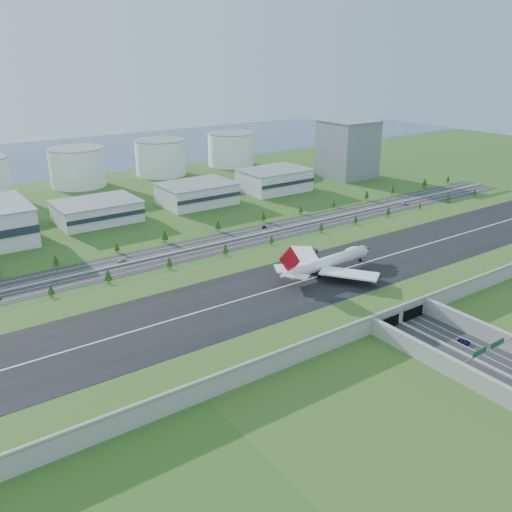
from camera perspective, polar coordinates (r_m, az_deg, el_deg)
ground at (r=296.38m, az=7.61°, el=-3.29°), size 1200.00×1200.00×0.00m
airfield_deck at (r=294.67m, az=7.66°, el=-2.56°), size 520.00×100.00×9.20m
underpass_road at (r=240.21m, az=24.00°, el=-10.28°), size 38.80×120.40×8.00m
sign_gantry_near at (r=240.34m, az=23.24°, el=-9.17°), size 38.70×0.70×9.80m
north_expressway at (r=366.49m, az=-2.38°, el=1.70°), size 560.00×36.00×0.12m
tree_row at (r=373.32m, az=-0.61°, el=2.83°), size 501.21×48.60×8.33m
hangar_mid_a at (r=422.43m, az=-16.39°, el=4.53°), size 58.00×42.00×15.00m
hangar_mid_b at (r=454.74m, az=-6.25°, el=6.52°), size 58.00×42.00×17.00m
hangar_mid_c at (r=496.64m, az=1.91°, el=7.98°), size 58.00×42.00×19.00m
office_tower at (r=557.77m, az=9.61°, el=11.02°), size 46.00×46.00×55.00m
fuel_tank_b at (r=538.99m, az=-18.28°, el=8.85°), size 50.00×50.00×35.00m
fuel_tank_c at (r=568.62m, az=-10.02°, el=10.16°), size 50.00×50.00×35.00m
fuel_tank_d at (r=608.77m, az=-2.66°, el=11.14°), size 50.00×50.00×35.00m
bay_water at (r=712.40m, az=-19.63°, el=9.98°), size 1200.00×260.00×0.06m
boeing_747 at (r=292.87m, az=7.60°, el=-0.61°), size 68.64×64.75×21.21m
car_0 at (r=245.13m, az=18.46°, el=-9.52°), size 2.52×4.39×1.41m
car_2 at (r=257.17m, az=21.01°, el=-8.34°), size 2.67×5.73×1.59m
car_5 at (r=391.17m, az=0.81°, el=3.09°), size 4.52×2.95×1.41m
car_6 at (r=468.23m, az=15.34°, el=5.36°), size 6.52×4.09×1.68m
car_7 at (r=338.70m, az=-13.99°, el=-0.42°), size 6.07×3.27×1.67m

